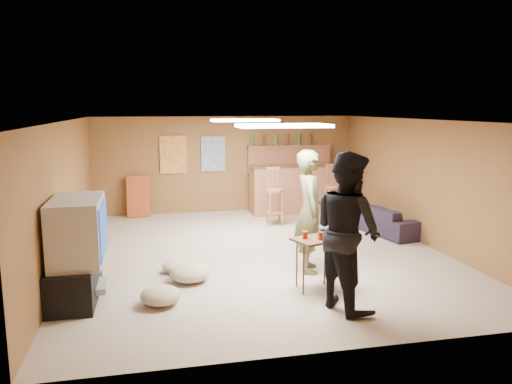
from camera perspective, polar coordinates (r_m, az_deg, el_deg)
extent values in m
plane|color=tan|center=(8.43, 0.29, -6.94)|extent=(7.00, 7.00, 0.00)
cube|color=silver|center=(8.07, 0.30, 8.19)|extent=(6.00, 7.00, 0.02)
cube|color=brown|center=(11.59, -3.46, 3.18)|extent=(6.00, 0.02, 2.20)
cube|color=brown|center=(4.90, 9.26, -6.01)|extent=(6.00, 0.02, 2.20)
cube|color=brown|center=(8.09, -20.94, -0.30)|extent=(0.02, 7.00, 2.20)
cube|color=brown|center=(9.29, 18.67, 1.07)|extent=(0.02, 7.00, 2.20)
cube|color=black|center=(6.81, -20.01, -9.45)|extent=(0.55, 1.30, 0.50)
cube|color=#B2B2B7|center=(6.81, -18.10, -10.22)|extent=(0.35, 0.50, 0.08)
cube|color=#B2B2B7|center=(6.62, -19.74, -4.11)|extent=(0.60, 1.10, 0.80)
cube|color=navy|center=(6.58, -17.06, -4.03)|extent=(0.02, 0.95, 0.65)
cube|color=#935335|center=(11.46, 4.42, 0.32)|extent=(2.00, 0.60, 1.10)
cube|color=#422915|center=(11.15, 4.83, 2.91)|extent=(2.10, 0.12, 0.05)
cube|color=#935335|center=(11.77, 3.85, 5.24)|extent=(2.00, 0.18, 0.05)
cube|color=#935335|center=(11.82, 3.81, 3.80)|extent=(2.00, 0.14, 0.60)
cube|color=#BF3F26|center=(11.40, -9.43, 4.23)|extent=(0.60, 0.03, 0.85)
cube|color=#334C99|center=(11.48, -4.93, 4.36)|extent=(0.55, 0.03, 0.80)
cube|color=#B24320|center=(11.35, -13.30, -0.51)|extent=(0.50, 0.26, 0.91)
cube|color=white|center=(6.62, 3.15, 7.57)|extent=(1.20, 0.60, 0.04)
cube|color=white|center=(9.25, -1.33, 8.19)|extent=(1.20, 0.60, 0.04)
imported|color=brown|center=(7.36, 6.16, -2.20)|extent=(0.55, 0.73, 1.81)
imported|color=black|center=(6.07, 10.40, -4.38)|extent=(0.96, 1.10, 1.91)
imported|color=black|center=(10.06, 14.37, -2.91)|extent=(1.06, 1.94, 0.54)
cube|color=#422915|center=(6.74, 6.70, -8.19)|extent=(0.65, 0.59, 0.70)
cylinder|color=red|center=(6.62, 5.63, -4.91)|extent=(0.09, 0.09, 0.10)
cylinder|color=red|center=(6.59, 7.41, -4.99)|extent=(0.09, 0.09, 0.10)
cylinder|color=navy|center=(6.74, 7.55, -4.62)|extent=(0.09, 0.09, 0.11)
ellipsoid|color=tan|center=(7.12, -7.57, -9.10)|extent=(0.66, 0.66, 0.26)
ellipsoid|color=tan|center=(7.54, -9.19, -8.40)|extent=(0.40, 0.40, 0.18)
ellipsoid|color=tan|center=(6.41, -10.84, -11.54)|extent=(0.59, 0.59, 0.23)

